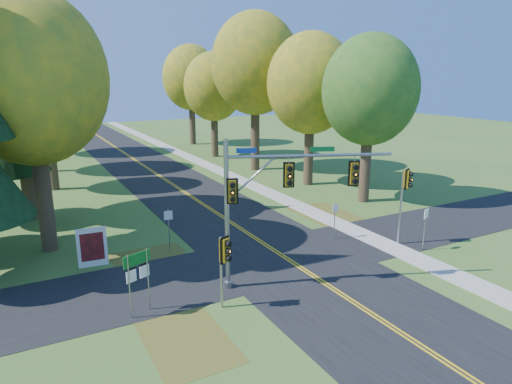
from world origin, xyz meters
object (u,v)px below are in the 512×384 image
traffic_mast (269,194)px  route_sign_cluster (138,270)px  east_signal_pole (406,188)px  info_kiosk (92,247)px

traffic_mast → route_sign_cluster: traffic_mast is taller
east_signal_pole → info_kiosk: bearing=140.3°
info_kiosk → route_sign_cluster: bearing=-77.0°
traffic_mast → info_kiosk: traffic_mast is taller
east_signal_pole → info_kiosk: (-16.47, 5.42, -2.44)m
traffic_mast → info_kiosk: bearing=159.3°
east_signal_pole → info_kiosk: size_ratio=2.21×
traffic_mast → route_sign_cluster: size_ratio=2.59×
route_sign_cluster → traffic_mast: bearing=-24.6°
route_sign_cluster → info_kiosk: size_ratio=1.35×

